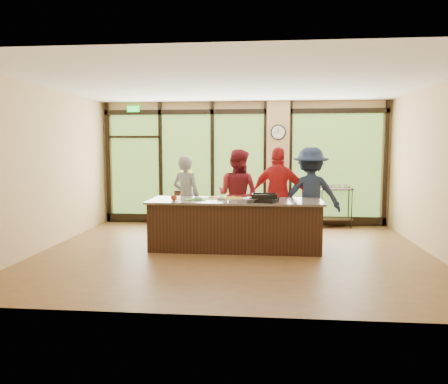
% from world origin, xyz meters
% --- Properties ---
extents(floor, '(7.00, 7.00, 0.00)m').
position_xyz_m(floor, '(0.00, 0.00, 0.00)').
color(floor, brown).
rests_on(floor, ground).
extents(ceiling, '(7.00, 7.00, 0.00)m').
position_xyz_m(ceiling, '(0.00, 0.00, 3.00)').
color(ceiling, silver).
rests_on(ceiling, back_wall).
extents(back_wall, '(7.00, 0.00, 7.00)m').
position_xyz_m(back_wall, '(0.00, 3.00, 1.50)').
color(back_wall, tan).
rests_on(back_wall, floor).
extents(left_wall, '(0.00, 6.00, 6.00)m').
position_xyz_m(left_wall, '(-3.50, 0.00, 1.50)').
color(left_wall, tan).
rests_on(left_wall, floor).
extents(right_wall, '(0.00, 6.00, 6.00)m').
position_xyz_m(right_wall, '(3.50, 0.00, 1.50)').
color(right_wall, tan).
rests_on(right_wall, floor).
extents(window_wall, '(6.90, 0.12, 3.00)m').
position_xyz_m(window_wall, '(0.16, 2.95, 1.39)').
color(window_wall, tan).
rests_on(window_wall, floor).
extents(island_base, '(3.10, 1.00, 0.88)m').
position_xyz_m(island_base, '(0.00, 0.30, 0.44)').
color(island_base, black).
rests_on(island_base, floor).
extents(countertop, '(3.20, 1.10, 0.04)m').
position_xyz_m(countertop, '(0.00, 0.30, 0.90)').
color(countertop, '#6B6459').
rests_on(countertop, island_base).
extents(wall_clock, '(0.36, 0.04, 0.36)m').
position_xyz_m(wall_clock, '(0.85, 2.87, 2.25)').
color(wall_clock, black).
rests_on(wall_clock, window_wall).
extents(cook_left, '(0.74, 0.63, 1.73)m').
position_xyz_m(cook_left, '(-1.07, 1.11, 0.86)').
color(cook_left, slate).
rests_on(cook_left, floor).
extents(cook_midleft, '(1.11, 1.02, 1.85)m').
position_xyz_m(cook_midleft, '(-0.00, 1.04, 0.93)').
color(cook_midleft, maroon).
rests_on(cook_midleft, floor).
extents(cook_midright, '(1.18, 0.68, 1.90)m').
position_xyz_m(cook_midright, '(0.82, 1.02, 0.95)').
color(cook_midright, '#A81A19').
rests_on(cook_midright, floor).
extents(cook_right, '(1.25, 0.75, 1.89)m').
position_xyz_m(cook_right, '(1.45, 1.05, 0.95)').
color(cook_right, '#192238').
rests_on(cook_right, floor).
extents(roasting_pan, '(0.54, 0.48, 0.08)m').
position_xyz_m(roasting_pan, '(0.54, 0.02, 0.96)').
color(roasting_pan, black).
rests_on(roasting_pan, countertop).
extents(mixing_bowl, '(0.38, 0.38, 0.07)m').
position_xyz_m(mixing_bowl, '(0.30, -0.02, 0.96)').
color(mixing_bowl, silver).
rests_on(mixing_bowl, countertop).
extents(cutting_board_left, '(0.41, 0.31, 0.01)m').
position_xyz_m(cutting_board_left, '(-0.74, 0.27, 0.93)').
color(cutting_board_left, '#30802E').
rests_on(cutting_board_left, countertop).
extents(cutting_board_center, '(0.41, 0.32, 0.01)m').
position_xyz_m(cutting_board_center, '(-0.43, 0.50, 0.93)').
color(cutting_board_center, gold).
rests_on(cutting_board_center, countertop).
extents(cutting_board_right, '(0.47, 0.37, 0.01)m').
position_xyz_m(cutting_board_right, '(-0.11, 0.54, 0.93)').
color(cutting_board_right, gold).
rests_on(cutting_board_right, countertop).
extents(prep_bowl_near, '(0.19, 0.19, 0.05)m').
position_xyz_m(prep_bowl_near, '(-0.68, 0.26, 0.94)').
color(prep_bowl_near, white).
rests_on(prep_bowl_near, countertop).
extents(prep_bowl_mid, '(0.18, 0.18, 0.05)m').
position_xyz_m(prep_bowl_mid, '(-0.28, 0.35, 0.94)').
color(prep_bowl_mid, white).
rests_on(prep_bowl_mid, countertop).
extents(prep_bowl_far, '(0.15, 0.15, 0.03)m').
position_xyz_m(prep_bowl_far, '(-0.47, 0.55, 0.93)').
color(prep_bowl_far, white).
rests_on(prep_bowl_far, countertop).
extents(red_ramekin, '(0.12, 0.12, 0.09)m').
position_xyz_m(red_ramekin, '(-1.11, 0.09, 0.97)').
color(red_ramekin, '#A52D10').
rests_on(red_ramekin, countertop).
extents(flower_stand, '(0.45, 0.45, 0.86)m').
position_xyz_m(flower_stand, '(-1.40, 2.75, 0.43)').
color(flower_stand, black).
rests_on(flower_stand, floor).
extents(flower_vase, '(0.32, 0.32, 0.28)m').
position_xyz_m(flower_vase, '(-1.40, 2.75, 1.00)').
color(flower_vase, olive).
rests_on(flower_vase, flower_stand).
extents(bar_cart, '(0.80, 0.52, 1.03)m').
position_xyz_m(bar_cart, '(2.22, 2.75, 0.62)').
color(bar_cart, black).
rests_on(bar_cart, floor).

